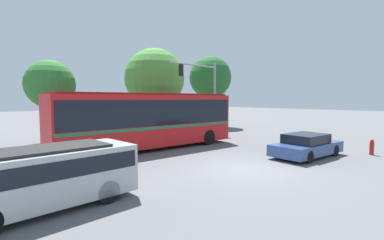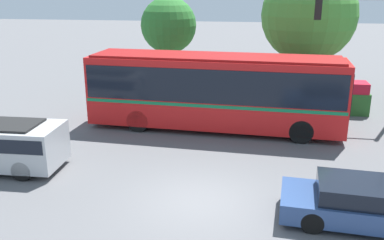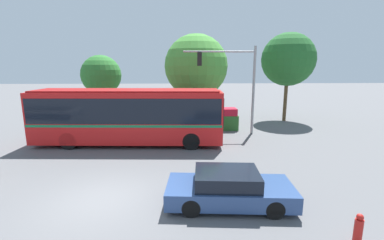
{
  "view_description": "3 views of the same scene",
  "coord_description": "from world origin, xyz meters",
  "px_view_note": "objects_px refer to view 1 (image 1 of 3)",
  "views": [
    {
      "loc": [
        -9.55,
        -6.9,
        3.05
      ],
      "look_at": [
        1.97,
        5.64,
        1.72
      ],
      "focal_mm": 25.65,
      "sensor_mm": 36.0,
      "label": 1
    },
    {
      "loc": [
        1.6,
        -11.38,
        6.22
      ],
      "look_at": [
        -0.83,
        3.76,
        1.38
      ],
      "focal_mm": 39.53,
      "sensor_mm": 36.0,
      "label": 2
    },
    {
      "loc": [
        2.89,
        -8.69,
        4.65
      ],
      "look_at": [
        3.49,
        5.58,
        1.76
      ],
      "focal_mm": 24.24,
      "sensor_mm": 36.0,
      "label": 3
    }
  ],
  "objects_px": {
    "street_tree_centre": "(155,79)",
    "street_tree_right": "(210,77)",
    "city_bus": "(149,117)",
    "street_tree_left": "(50,85)",
    "traffic_light_pole": "(205,87)",
    "sedan_foreground": "(306,146)",
    "fire_hydrant": "(372,147)",
    "suv_left_lane": "(44,173)"
  },
  "relations": [
    {
      "from": "street_tree_centre",
      "to": "street_tree_right",
      "type": "xyz_separation_m",
      "value": [
        7.99,
        1.03,
        0.57
      ]
    },
    {
      "from": "city_bus",
      "to": "street_tree_left",
      "type": "distance_m",
      "value": 8.01
    },
    {
      "from": "traffic_light_pole",
      "to": "street_tree_right",
      "type": "distance_m",
      "value": 7.14
    },
    {
      "from": "sedan_foreground",
      "to": "traffic_light_pole",
      "type": "bearing_deg",
      "value": 81.69
    },
    {
      "from": "traffic_light_pole",
      "to": "street_tree_centre",
      "type": "bearing_deg",
      "value": -53.13
    },
    {
      "from": "sedan_foreground",
      "to": "street_tree_centre",
      "type": "xyz_separation_m",
      "value": [
        -0.38,
        13.21,
        4.19
      ]
    },
    {
      "from": "sedan_foreground",
      "to": "fire_hydrant",
      "type": "bearing_deg",
      "value": -30.71
    },
    {
      "from": "suv_left_lane",
      "to": "street_tree_centre",
      "type": "distance_m",
      "value": 16.75
    },
    {
      "from": "city_bus",
      "to": "suv_left_lane",
      "type": "relative_size",
      "value": 2.34
    },
    {
      "from": "city_bus",
      "to": "suv_left_lane",
      "type": "xyz_separation_m",
      "value": [
        -7.24,
        -5.65,
        -0.92
      ]
    },
    {
      "from": "traffic_light_pole",
      "to": "street_tree_centre",
      "type": "xyz_separation_m",
      "value": [
        -2.6,
        3.46,
        0.74
      ]
    },
    {
      "from": "sedan_foreground",
      "to": "street_tree_left",
      "type": "height_order",
      "value": "street_tree_left"
    },
    {
      "from": "street_tree_centre",
      "to": "street_tree_right",
      "type": "distance_m",
      "value": 8.07
    },
    {
      "from": "street_tree_centre",
      "to": "sedan_foreground",
      "type": "bearing_deg",
      "value": -88.35
    },
    {
      "from": "street_tree_left",
      "to": "street_tree_right",
      "type": "distance_m",
      "value": 16.03
    },
    {
      "from": "street_tree_centre",
      "to": "street_tree_right",
      "type": "bearing_deg",
      "value": 7.35
    },
    {
      "from": "city_bus",
      "to": "suv_left_lane",
      "type": "bearing_deg",
      "value": -139.07
    },
    {
      "from": "fire_hydrant",
      "to": "traffic_light_pole",
      "type": "bearing_deg",
      "value": 94.22
    },
    {
      "from": "city_bus",
      "to": "fire_hydrant",
      "type": "xyz_separation_m",
      "value": [
        7.91,
        -9.65,
        -1.5
      ]
    },
    {
      "from": "city_bus",
      "to": "street_tree_centre",
      "type": "xyz_separation_m",
      "value": [
        4.43,
        5.74,
        2.85
      ]
    },
    {
      "from": "traffic_light_pole",
      "to": "fire_hydrant",
      "type": "xyz_separation_m",
      "value": [
        0.88,
        -11.93,
        -3.62
      ]
    },
    {
      "from": "street_tree_right",
      "to": "suv_left_lane",
      "type": "bearing_deg",
      "value": -147.71
    },
    {
      "from": "city_bus",
      "to": "fire_hydrant",
      "type": "bearing_deg",
      "value": -47.71
    },
    {
      "from": "sedan_foreground",
      "to": "traffic_light_pole",
      "type": "distance_m",
      "value": 10.57
    },
    {
      "from": "traffic_light_pole",
      "to": "street_tree_left",
      "type": "bearing_deg",
      "value": -23.43
    },
    {
      "from": "fire_hydrant",
      "to": "city_bus",
      "type": "bearing_deg",
      "value": 129.34
    },
    {
      "from": "suv_left_lane",
      "to": "traffic_light_pole",
      "type": "relative_size",
      "value": 0.8
    },
    {
      "from": "sedan_foreground",
      "to": "traffic_light_pole",
      "type": "height_order",
      "value": "traffic_light_pole"
    },
    {
      "from": "traffic_light_pole",
      "to": "fire_hydrant",
      "type": "bearing_deg",
      "value": 94.22
    },
    {
      "from": "sedan_foreground",
      "to": "suv_left_lane",
      "type": "bearing_deg",
      "value": 175.95
    },
    {
      "from": "street_tree_centre",
      "to": "fire_hydrant",
      "type": "bearing_deg",
      "value": -77.27
    },
    {
      "from": "traffic_light_pole",
      "to": "street_tree_left",
      "type": "distance_m",
      "value": 11.53
    },
    {
      "from": "street_tree_centre",
      "to": "street_tree_right",
      "type": "relative_size",
      "value": 0.96
    },
    {
      "from": "street_tree_left",
      "to": "fire_hydrant",
      "type": "height_order",
      "value": "street_tree_left"
    },
    {
      "from": "street_tree_left",
      "to": "street_tree_centre",
      "type": "xyz_separation_m",
      "value": [
        7.99,
        -1.12,
        0.75
      ]
    },
    {
      "from": "sedan_foreground",
      "to": "suv_left_lane",
      "type": "distance_m",
      "value": 12.2
    },
    {
      "from": "street_tree_left",
      "to": "sedan_foreground",
      "type": "bearing_deg",
      "value": -59.73
    },
    {
      "from": "traffic_light_pole",
      "to": "street_tree_right",
      "type": "height_order",
      "value": "street_tree_right"
    },
    {
      "from": "traffic_light_pole",
      "to": "fire_hydrant",
      "type": "height_order",
      "value": "traffic_light_pole"
    },
    {
      "from": "city_bus",
      "to": "sedan_foreground",
      "type": "relative_size",
      "value": 2.58
    },
    {
      "from": "suv_left_lane",
      "to": "street_tree_centre",
      "type": "xyz_separation_m",
      "value": [
        11.68,
        11.4,
        3.78
      ]
    },
    {
      "from": "city_bus",
      "to": "traffic_light_pole",
      "type": "xyz_separation_m",
      "value": [
        7.03,
        2.28,
        2.11
      ]
    }
  ]
}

